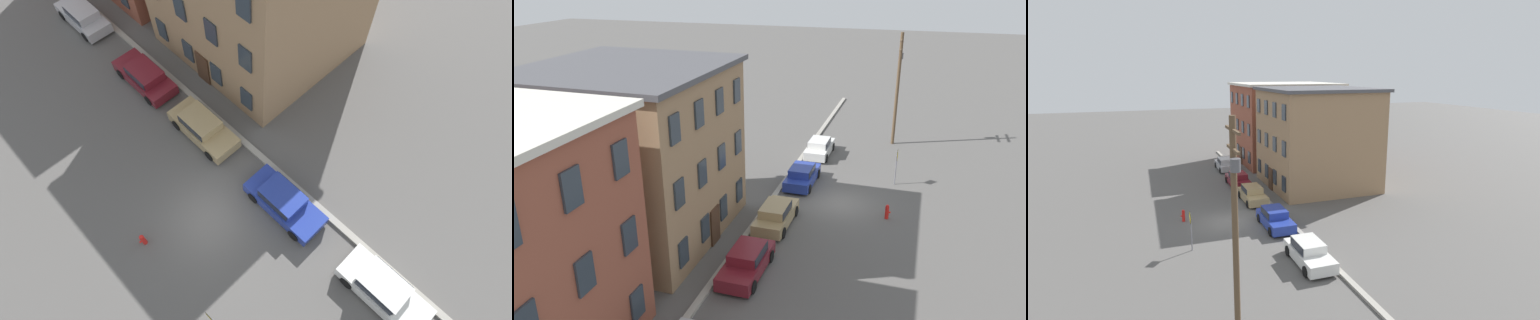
% 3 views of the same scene
% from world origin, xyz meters
% --- Properties ---
extents(ground_plane, '(200.00, 200.00, 0.00)m').
position_xyz_m(ground_plane, '(0.00, 0.00, 0.00)').
color(ground_plane, '#565451').
extents(kerb_strip, '(56.00, 0.36, 0.16)m').
position_xyz_m(kerb_strip, '(0.00, 4.50, 0.08)').
color(kerb_strip, '#9E998E').
rests_on(kerb_strip, ground_plane).
extents(apartment_midblock, '(10.86, 10.32, 9.98)m').
position_xyz_m(apartment_midblock, '(-7.26, 10.90, 5.00)').
color(apartment_midblock, '#9E7A56').
rests_on(apartment_midblock, ground_plane).
extents(car_maroon, '(4.40, 1.92, 1.43)m').
position_xyz_m(car_maroon, '(-9.60, 3.17, 0.75)').
color(car_maroon, maroon).
rests_on(car_maroon, ground_plane).
extents(car_tan, '(4.40, 1.92, 1.43)m').
position_xyz_m(car_tan, '(-4.22, 3.25, 0.75)').
color(car_tan, tan).
rests_on(car_tan, ground_plane).
extents(car_blue, '(4.40, 1.92, 1.43)m').
position_xyz_m(car_blue, '(2.24, 3.21, 0.75)').
color(car_blue, '#233899').
rests_on(car_blue, ground_plane).
extents(car_white, '(4.40, 1.92, 1.43)m').
position_xyz_m(car_white, '(8.49, 3.29, 0.75)').
color(car_white, silver).
rests_on(car_white, ground_plane).
extents(caution_sign, '(0.91, 0.08, 2.72)m').
position_xyz_m(caution_sign, '(4.25, -3.26, 1.81)').
color(caution_sign, slate).
rests_on(caution_sign, ground_plane).
extents(utility_pole, '(2.40, 0.44, 9.79)m').
position_xyz_m(utility_pole, '(13.42, -2.34, 5.49)').
color(utility_pole, brown).
rests_on(utility_pole, ground_plane).
extents(fire_hydrant, '(0.24, 0.34, 0.96)m').
position_xyz_m(fire_hydrant, '(-1.31, -3.20, 0.48)').
color(fire_hydrant, red).
rests_on(fire_hydrant, ground_plane).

